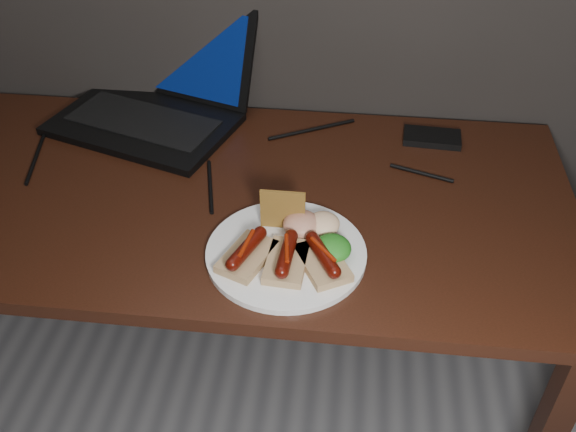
{
  "coord_description": "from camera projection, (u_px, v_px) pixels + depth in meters",
  "views": [
    {
      "loc": [
        0.23,
        0.34,
        1.56
      ],
      "look_at": [
        0.13,
        1.23,
        0.82
      ],
      "focal_mm": 40.0,
      "sensor_mm": 36.0,
      "label": 1
    }
  ],
  "objects": [
    {
      "name": "desk",
      "position": [
        238.0,
        226.0,
        1.39
      ],
      "size": [
        1.4,
        0.7,
        0.75
      ],
      "color": "black",
      "rests_on": "ground"
    },
    {
      "name": "salad_greens",
      "position": [
        332.0,
        248.0,
        1.16
      ],
      "size": [
        0.07,
        0.07,
        0.04
      ],
      "primitive_type": "ellipsoid",
      "color": "#135C12",
      "rests_on": "plate"
    },
    {
      "name": "bread_sausage_left",
      "position": [
        247.0,
        253.0,
        1.15
      ],
      "size": [
        0.11,
        0.13,
        0.04
      ],
      "color": "tan",
      "rests_on": "plate"
    },
    {
      "name": "laptop",
      "position": [
        155.0,
        96.0,
        1.54
      ],
      "size": [
        0.5,
        0.46,
        0.25
      ],
      "color": "black",
      "rests_on": "desk"
    },
    {
      "name": "salsa_mound",
      "position": [
        302.0,
        224.0,
        1.21
      ],
      "size": [
        0.07,
        0.07,
        0.04
      ],
      "primitive_type": "ellipsoid",
      "color": "maroon",
      "rests_on": "plate"
    },
    {
      "name": "crispbread",
      "position": [
        283.0,
        210.0,
        1.21
      ],
      "size": [
        0.09,
        0.01,
        0.08
      ],
      "primitive_type": "cube",
      "color": "#A7742D",
      "rests_on": "plate"
    },
    {
      "name": "hard_drive",
      "position": [
        432.0,
        138.0,
        1.48
      ],
      "size": [
        0.13,
        0.08,
        0.02
      ],
      "primitive_type": "cube",
      "rotation": [
        0.0,
        0.0,
        -0.06
      ],
      "color": "black",
      "rests_on": "desk"
    },
    {
      "name": "coleslaw_mound",
      "position": [
        323.0,
        224.0,
        1.21
      ],
      "size": [
        0.06,
        0.06,
        0.04
      ],
      "primitive_type": "ellipsoid",
      "color": "beige",
      "rests_on": "plate"
    },
    {
      "name": "bread_sausage_center",
      "position": [
        287.0,
        258.0,
        1.14
      ],
      "size": [
        0.08,
        0.12,
        0.04
      ],
      "color": "tan",
      "rests_on": "plate"
    },
    {
      "name": "plate",
      "position": [
        286.0,
        253.0,
        1.19
      ],
      "size": [
        0.37,
        0.37,
        0.01
      ],
      "primitive_type": "cylinder",
      "rotation": [
        0.0,
        0.0,
        0.3
      ],
      "color": "white",
      "rests_on": "desk"
    },
    {
      "name": "desk_cables",
      "position": [
        234.0,
        158.0,
        1.43
      ],
      "size": [
        0.95,
        0.39,
        0.01
      ],
      "color": "black",
      "rests_on": "desk"
    },
    {
      "name": "bread_sausage_right",
      "position": [
        323.0,
        259.0,
        1.14
      ],
      "size": [
        0.12,
        0.13,
        0.04
      ],
      "color": "tan",
      "rests_on": "plate"
    }
  ]
}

